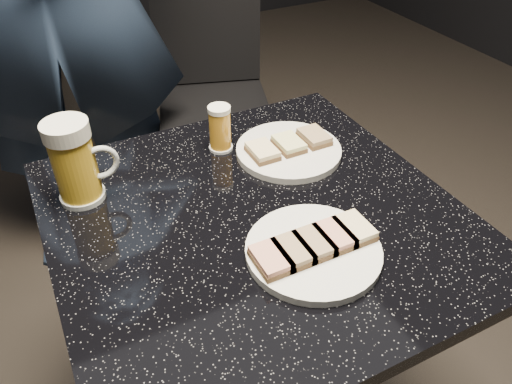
# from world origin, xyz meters

# --- Properties ---
(plate_large) EXTENTS (0.22, 0.22, 0.01)m
(plate_large) POSITION_xyz_m (0.04, -0.13, 0.76)
(plate_large) COLOR white
(plate_large) RESTS_ON table
(plate_small) EXTENTS (0.22, 0.22, 0.01)m
(plate_small) POSITION_xyz_m (0.15, 0.14, 0.76)
(plate_small) COLOR silver
(plate_small) RESTS_ON table
(table) EXTENTS (0.70, 0.70, 0.75)m
(table) POSITION_xyz_m (0.00, 0.00, 0.51)
(table) COLOR black
(table) RESTS_ON floor
(beer_mug) EXTENTS (0.12, 0.08, 0.16)m
(beer_mug) POSITION_xyz_m (-0.26, 0.19, 0.83)
(beer_mug) COLOR silver
(beer_mug) RESTS_ON table
(beer_tumbler) EXTENTS (0.05, 0.05, 0.10)m
(beer_tumbler) POSITION_xyz_m (0.03, 0.22, 0.80)
(beer_tumbler) COLOR white
(beer_tumbler) RESTS_ON table
(chair) EXTENTS (0.49, 0.49, 0.86)m
(chair) POSITION_xyz_m (0.31, 0.97, 0.50)
(chair) COLOR black
(chair) RESTS_ON floor
(canapes_on_plate_large) EXTENTS (0.20, 0.07, 0.02)m
(canapes_on_plate_large) POSITION_xyz_m (0.04, -0.13, 0.77)
(canapes_on_plate_large) COLOR #4C3521
(canapes_on_plate_large) RESTS_ON plate_large
(canapes_on_plate_small) EXTENTS (0.17, 0.07, 0.02)m
(canapes_on_plate_small) POSITION_xyz_m (0.15, 0.14, 0.77)
(canapes_on_plate_small) COLOR #4C3521
(canapes_on_plate_small) RESTS_ON plate_small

